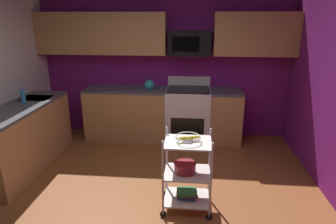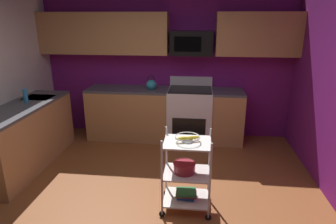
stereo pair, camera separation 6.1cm
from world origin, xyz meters
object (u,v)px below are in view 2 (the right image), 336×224
Objects in this scene: oven_range at (190,114)px; mixing_bowl_large at (184,167)px; fruit_bowl at (187,138)px; book_stack at (186,194)px; dish_soap_bottle at (25,96)px; kettle at (151,85)px; microwave at (192,43)px; rolling_cart at (187,173)px.

mixing_bowl_large is at bearing -89.33° from oven_range.
fruit_bowl is 0.70m from book_stack.
fruit_bowl is (0.05, -2.02, 0.40)m from oven_range.
kettle is at bearing 31.41° from dish_soap_bottle.
dish_soap_bottle is (-2.38, -1.14, -0.68)m from microwave.
microwave reaches higher than kettle.
oven_range is 2.06m from fruit_bowl.
rolling_cart is 3.63× the size of mixing_bowl_large.
microwave is at bearing 91.37° from rolling_cart.
rolling_cart is 4.57× the size of dish_soap_bottle.
rolling_cart is 0.07m from mixing_bowl_large.
book_stack is 1.21× the size of dish_soap_bottle.
microwave is at bearing 90.26° from oven_range.
mixing_bowl_large reaches higher than book_stack.
rolling_cart is (0.05, -2.02, -0.03)m from oven_range.
microwave reaches higher than oven_range.
kettle is (-0.68, -0.00, 0.52)m from oven_range.
oven_range is at bearing 90.67° from mixing_bowl_large.
kettle is (-0.71, 2.01, 0.48)m from mixing_bowl_large.
rolling_cart is at bearing -88.57° from oven_range.
mixing_bowl_large is 1.26× the size of dish_soap_bottle.
kettle reaches higher than mixing_bowl_large.
oven_range is at bearing 91.43° from rolling_cart.
book_stack is 2.75m from dish_soap_bottle.
oven_range is 2.02m from rolling_cart.
oven_range is at bearing 23.62° from dish_soap_bottle.
kettle reaches higher than fruit_bowl.
kettle is (-0.68, -0.11, -0.70)m from microwave.
microwave reaches higher than mixing_bowl_large.
oven_range is 5.50× the size of dish_soap_bottle.
mixing_bowl_large is 0.95× the size of kettle.
dish_soap_bottle is at bearing -154.30° from microwave.
mixing_bowl_large is 0.34m from book_stack.
kettle is at bearing -170.95° from microwave.
oven_range is 1.20× the size of rolling_cart.
dish_soap_bottle reaches higher than fruit_bowl.
fruit_bowl is at bearing -21.92° from dish_soap_bottle.
microwave is 2.43m from mixing_bowl_large.
book_stack is 0.92× the size of kettle.
rolling_cart is 0.28m from book_stack.
mixing_bowl_large is at bearing 180.00° from fruit_bowl.
mixing_bowl_large is at bearing 180.00° from book_stack.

